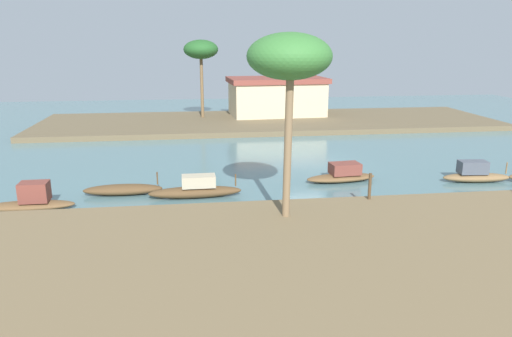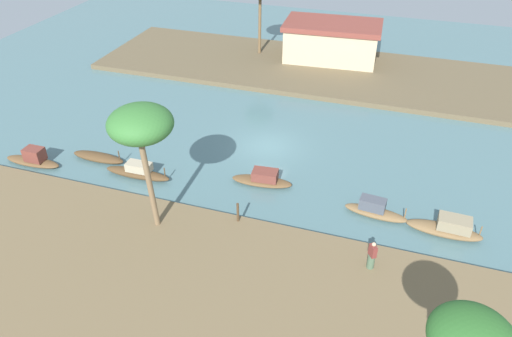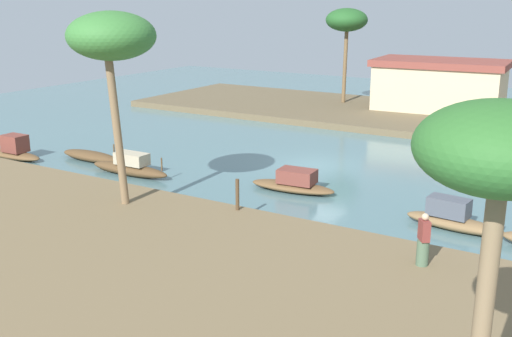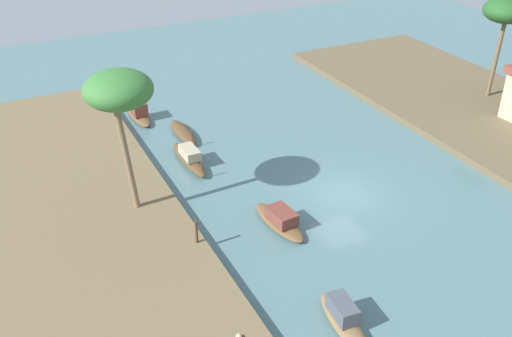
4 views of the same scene
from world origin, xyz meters
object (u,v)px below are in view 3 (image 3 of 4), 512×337
mooring_post (237,195)px  sampan_upstream_small (453,218)px  sampan_with_tall_canopy (91,156)px  sampan_with_red_awning (13,151)px  palm_tree_left_near (112,39)px  riverside_building (440,84)px  person_on_near_bank (423,242)px  palm_tree_left_far (500,157)px  sampan_near_left_bank (130,167)px  palm_tree_right_tall (347,21)px  sampan_midstream (294,183)px

mooring_post → sampan_upstream_small: bearing=25.0°
sampan_with_tall_canopy → sampan_with_red_awning: size_ratio=0.95×
sampan_with_red_awning → mooring_post: mooring_post is taller
sampan_with_red_awning → palm_tree_left_near: bearing=-18.8°
palm_tree_left_near → riverside_building: palm_tree_left_near is taller
sampan_with_red_awning → person_on_near_bank: bearing=-8.6°
palm_tree_left_near → mooring_post: bearing=23.8°
palm_tree_left_far → sampan_with_tall_canopy: bearing=150.3°
sampan_upstream_small → palm_tree_left_far: size_ratio=0.59×
sampan_near_left_bank → riverside_building: 24.50m
sampan_near_left_bank → mooring_post: 8.14m
sampan_near_left_bank → person_on_near_bank: size_ratio=2.76×
palm_tree_left_far → palm_tree_right_tall: bearing=117.0°
mooring_post → riverside_building: riverside_building is taller
sampan_with_tall_canopy → palm_tree_right_tall: 22.91m
sampan_upstream_small → riverside_building: riverside_building is taller
person_on_near_bank → palm_tree_left_far: (3.17, -7.69, 4.69)m
mooring_post → palm_tree_left_far: size_ratio=0.19×
sampan_midstream → sampan_near_left_bank: bearing=-172.4°
sampan_with_tall_canopy → palm_tree_right_tall: palm_tree_right_tall is taller
sampan_near_left_bank → sampan_with_tall_canopy: (-3.55, 0.93, -0.15)m
sampan_with_red_awning → sampan_with_tall_canopy: bearing=24.1°
sampan_midstream → riverside_building: 21.42m
sampan_with_tall_canopy → sampan_midstream: bearing=5.0°
sampan_with_tall_canopy → palm_tree_left_near: palm_tree_left_near is taller
sampan_midstream → person_on_near_bank: (7.31, -5.61, 0.77)m
sampan_midstream → sampan_with_red_awning: 15.35m
person_on_near_bank → palm_tree_right_tall: (-14.18, 26.38, 5.29)m
sampan_with_red_awning → palm_tree_right_tall: 25.51m
mooring_post → palm_tree_left_near: bearing=-156.2°
mooring_post → sampan_near_left_bank: bearing=161.8°
palm_tree_left_near → sampan_with_tall_canopy: bearing=143.4°
palm_tree_right_tall → riverside_building: 8.20m
sampan_near_left_bank → sampan_with_red_awning: bearing=-174.5°
sampan_upstream_small → mooring_post: mooring_post is taller
palm_tree_left_far → sampan_upstream_small: bearing=105.7°
riverside_building → mooring_post: bearing=-94.2°
mooring_post → riverside_building: bearing=89.5°
sampan_near_left_bank → person_on_near_bank: 15.60m
palm_tree_left_near → riverside_building: size_ratio=0.78×
sampan_near_left_bank → palm_tree_left_near: 8.43m
sampan_with_red_awning → palm_tree_left_near: palm_tree_left_near is taller
sampan_with_tall_canopy → sampan_with_red_awning: sampan_with_red_awning is taller
sampan_with_red_awning → person_on_near_bank: size_ratio=2.49×
sampan_near_left_bank → palm_tree_left_near: bearing=-51.6°
sampan_near_left_bank → palm_tree_left_far: palm_tree_left_far is taller
sampan_midstream → sampan_upstream_small: bearing=-13.2°
sampan_with_tall_canopy → mooring_post: bearing=-16.3°
mooring_post → palm_tree_left_near: palm_tree_left_near is taller
sampan_with_tall_canopy → mooring_post: size_ratio=3.20×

